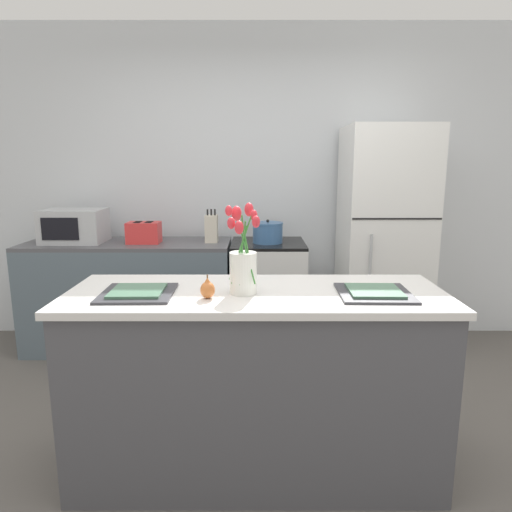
% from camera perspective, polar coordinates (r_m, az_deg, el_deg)
% --- Properties ---
extents(ground_plane, '(10.00, 10.00, 0.00)m').
position_cam_1_polar(ground_plane, '(2.60, 0.00, -24.77)').
color(ground_plane, '#59544F').
extents(back_wall, '(5.20, 0.08, 2.70)m').
position_cam_1_polar(back_wall, '(4.10, -0.01, 8.82)').
color(back_wall, silver).
rests_on(back_wall, ground_plane).
extents(kitchen_island, '(1.80, 0.66, 0.94)m').
position_cam_1_polar(kitchen_island, '(2.35, 0.00, -15.44)').
color(kitchen_island, '#4C4C51').
rests_on(kitchen_island, ground_plane).
extents(back_counter, '(1.68, 0.60, 0.91)m').
position_cam_1_polar(back_counter, '(4.00, -15.45, -4.73)').
color(back_counter, slate).
rests_on(back_counter, ground_plane).
extents(stove_range, '(0.60, 0.61, 0.91)m').
position_cam_1_polar(stove_range, '(3.85, 1.49, -4.91)').
color(stove_range, silver).
rests_on(stove_range, ground_plane).
extents(refrigerator, '(0.68, 0.67, 1.83)m').
position_cam_1_polar(refrigerator, '(3.89, 15.64, 1.84)').
color(refrigerator, white).
rests_on(refrigerator, ground_plane).
extents(flower_vase, '(0.16, 0.19, 0.42)m').
position_cam_1_polar(flower_vase, '(2.11, -1.65, -0.95)').
color(flower_vase, silver).
rests_on(flower_vase, kitchen_island).
extents(pear_figurine, '(0.07, 0.07, 0.11)m').
position_cam_1_polar(pear_figurine, '(2.06, -6.07, -4.12)').
color(pear_figurine, '#C66B33').
rests_on(pear_figurine, kitchen_island).
extents(plate_setting_left, '(0.34, 0.34, 0.02)m').
position_cam_1_polar(plate_setting_left, '(2.19, -14.58, -4.42)').
color(plate_setting_left, '#333338').
rests_on(plate_setting_left, kitchen_island).
extents(plate_setting_right, '(0.34, 0.34, 0.02)m').
position_cam_1_polar(plate_setting_right, '(2.19, 14.58, -4.41)').
color(plate_setting_right, '#333338').
rests_on(plate_setting_right, kitchen_island).
extents(toaster, '(0.28, 0.18, 0.17)m').
position_cam_1_polar(toaster, '(3.81, -13.85, 2.87)').
color(toaster, red).
rests_on(toaster, back_counter).
extents(cooking_pot, '(0.25, 0.25, 0.19)m').
position_cam_1_polar(cooking_pot, '(3.71, 1.46, 2.95)').
color(cooking_pot, '#386093').
rests_on(cooking_pot, stove_range).
extents(microwave, '(0.48, 0.37, 0.27)m').
position_cam_1_polar(microwave, '(4.01, -21.76, 3.52)').
color(microwave, '#B7BABC').
rests_on(microwave, back_counter).
extents(knife_block, '(0.10, 0.14, 0.27)m').
position_cam_1_polar(knife_block, '(3.76, -5.59, 3.44)').
color(knife_block, beige).
rests_on(knife_block, back_counter).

